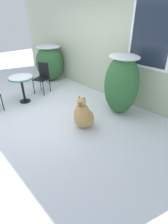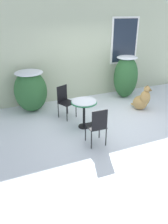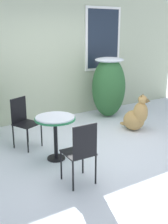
{
  "view_description": "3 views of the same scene",
  "coord_description": "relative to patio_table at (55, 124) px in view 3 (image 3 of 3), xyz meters",
  "views": [
    {
      "loc": [
        3.51,
        -1.67,
        2.21
      ],
      "look_at": [
        1.18,
        0.51,
        0.36
      ],
      "focal_mm": 28.0,
      "sensor_mm": 36.0,
      "label": 1
    },
    {
      "loc": [
        -2.78,
        -4.47,
        2.75
      ],
      "look_at": [
        -0.84,
        0.12,
        0.42
      ],
      "focal_mm": 35.0,
      "sensor_mm": 36.0,
      "label": 2
    },
    {
      "loc": [
        -2.68,
        -3.68,
        2.05
      ],
      "look_at": [
        0.0,
        0.6,
        0.55
      ],
      "focal_mm": 45.0,
      "sensor_mm": 36.0,
      "label": 3
    }
  ],
  "objects": [
    {
      "name": "shrub_middle",
      "position": [
        2.14,
        1.45,
        0.14
      ],
      "size": [
        0.82,
        0.75,
        1.42
      ],
      "color": "#2D6033",
      "rests_on": "ground_plane"
    },
    {
      "name": "dog",
      "position": [
        2.04,
        0.34,
        -0.31
      ],
      "size": [
        0.6,
        0.63,
        0.78
      ],
      "rotation": [
        0.0,
        0.0,
        0.51
      ],
      "color": "tan",
      "rests_on": "ground_plane"
    },
    {
      "name": "patio_table",
      "position": [
        0.0,
        0.0,
        0.0
      ],
      "size": [
        0.64,
        0.64,
        0.72
      ],
      "color": "black",
      "rests_on": "ground_plane"
    },
    {
      "name": "ground_plane",
      "position": [
        0.84,
        -0.12,
        -0.6
      ],
      "size": [
        16.0,
        16.0,
        0.0
      ],
      "primitive_type": "plane",
      "color": "silver"
    },
    {
      "name": "patio_chair_far_side",
      "position": [
        -0.06,
        -0.88,
        -0.11
      ],
      "size": [
        0.4,
        0.4,
        0.89
      ],
      "rotation": [
        0.0,
        0.0,
        3.11
      ],
      "color": "black",
      "rests_on": "ground_plane"
    },
    {
      "name": "house_wall",
      "position": [
        0.9,
        2.08,
        1.09
      ],
      "size": [
        8.0,
        0.1,
        3.38
      ],
      "color": "#B2BC9E",
      "rests_on": "ground_plane"
    },
    {
      "name": "patio_chair_near_table",
      "position": [
        -0.24,
        0.77,
        -0.11
      ],
      "size": [
        0.51,
        0.51,
        0.89
      ],
      "rotation": [
        0.0,
        0.0,
        0.42
      ],
      "color": "black",
      "rests_on": "ground_plane"
    }
  ]
}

